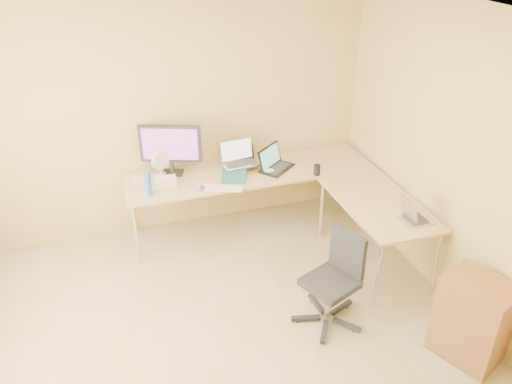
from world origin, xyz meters
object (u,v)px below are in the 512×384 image
object	(u,v)px
desk_main	(250,201)
monitor	(171,150)
desk_fan	(160,164)
water_bottle	(148,184)
desk_return	(374,234)
laptop_return	(417,211)
laptop_center	(240,154)
keyboard	(223,188)
laptop_black	(277,159)
mug	(166,183)
cabinet	(473,318)
office_chair	(331,275)

from	to	relation	value
desk_main	monitor	xyz separation A→B (m)	(-0.79, 0.20, 0.64)
desk_fan	desk_main	bearing A→B (deg)	-35.06
desk_main	water_bottle	size ratio (longest dim) A/B	10.62
desk_return	water_bottle	size ratio (longest dim) A/B	5.21
desk_fan	laptop_return	distance (m)	2.59
laptop_center	keyboard	size ratio (longest dim) A/B	0.98
laptop_black	water_bottle	world-z (taller)	water_bottle
mug	desk_fan	world-z (taller)	desk_fan
desk_main	cabinet	xyz separation A→B (m)	(1.13, -2.30, -0.01)
laptop_return	laptop_center	bearing A→B (deg)	37.16
desk_return	cabinet	bearing A→B (deg)	-83.43
mug	cabinet	world-z (taller)	mug
laptop_center	mug	size ratio (longest dim) A/B	3.92
keyboard	cabinet	distance (m)	2.53
monitor	water_bottle	xyz separation A→B (m)	(-0.30, -0.41, -0.15)
desk_main	cabinet	distance (m)	2.56
desk_return	keyboard	distance (m)	1.57
desk_return	desk_fan	xyz separation A→B (m)	(-1.89, 1.20, 0.49)
water_bottle	laptop_return	distance (m)	2.52
desk_return	mug	bearing A→B (deg)	154.39
keyboard	laptop_return	size ratio (longest dim) A/B	1.32
laptop_black	keyboard	bearing A→B (deg)	161.62
keyboard	laptop_return	xyz separation A→B (m)	(1.50, -1.10, 0.09)
desk_fan	mug	bearing A→B (deg)	-111.78
laptop_center	keyboard	bearing A→B (deg)	-134.01
mug	office_chair	world-z (taller)	office_chair
water_bottle	desk_fan	bearing A→B (deg)	65.93
laptop_return	cabinet	world-z (taller)	laptop_return
desk_return	office_chair	world-z (taller)	office_chair
office_chair	cabinet	distance (m)	1.16
laptop_center	desk_fan	bearing A→B (deg)	164.91
desk_main	laptop_black	xyz separation A→B (m)	(0.29, -0.04, 0.49)
mug	laptop_return	distance (m)	2.42
desk_main	laptop_black	size ratio (longest dim) A/B	6.86
desk_return	desk_fan	distance (m)	2.29
desk_fan	laptop_return	world-z (taller)	desk_fan
keyboard	desk_fan	xyz separation A→B (m)	(-0.54, 0.50, 0.12)
laptop_center	mug	world-z (taller)	laptop_center
laptop_black	laptop_return	xyz separation A→B (m)	(0.84, -1.36, -0.02)
desk_main	monitor	distance (m)	1.04
laptop_black	cabinet	size ratio (longest dim) A/B	0.55
mug	laptop_return	world-z (taller)	laptop_return
desk_return	laptop_return	bearing A→B (deg)	-69.46
laptop_center	desk_fan	world-z (taller)	laptop_center
laptop_black	water_bottle	bearing A→B (deg)	147.28
monitor	water_bottle	bearing A→B (deg)	-106.34
water_bottle	office_chair	distance (m)	1.95
mug	office_chair	size ratio (longest dim) A/B	0.12
monitor	desk_fan	size ratio (longest dim) A/B	2.52
desk_return	monitor	xyz separation A→B (m)	(-1.77, 1.20, 0.64)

